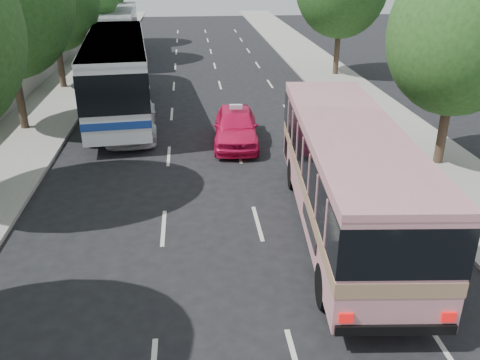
{
  "coord_description": "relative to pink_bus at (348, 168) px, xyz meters",
  "views": [
    {
      "loc": [
        -0.94,
        -9.68,
        7.68
      ],
      "look_at": [
        0.42,
        3.77,
        1.6
      ],
      "focal_mm": 38.0,
      "sensor_mm": 36.0,
      "label": 1
    }
  ],
  "objects": [
    {
      "name": "ground",
      "position": [
        -3.47,
        -3.3,
        -2.06
      ],
      "size": [
        120.0,
        120.0,
        0.0
      ],
      "primitive_type": "plane",
      "color": "black",
      "rests_on": "ground"
    },
    {
      "name": "sidewalk_left",
      "position": [
        -11.97,
        16.7,
        -1.99
      ],
      "size": [
        4.0,
        90.0,
        0.15
      ],
      "primitive_type": "cube",
      "color": "#9E998E",
      "rests_on": "ground"
    },
    {
      "name": "sidewalk_right",
      "position": [
        5.03,
        16.7,
        -2.0
      ],
      "size": [
        4.0,
        90.0,
        0.12
      ],
      "primitive_type": "cube",
      "color": "#9E998E",
      "rests_on": "ground"
    },
    {
      "name": "low_wall",
      "position": [
        -13.77,
        16.7,
        -1.16
      ],
      "size": [
        0.3,
        90.0,
        1.5
      ],
      "primitive_type": "cube",
      "color": "#9E998E",
      "rests_on": "sidewalk_left"
    },
    {
      "name": "tree_right_near",
      "position": [
        5.3,
        4.65,
        3.14
      ],
      "size": [
        5.1,
        5.1,
        7.95
      ],
      "color": "#38281E",
      "rests_on": "ground"
    },
    {
      "name": "pink_bus",
      "position": [
        0.0,
        0.0,
        0.0
      ],
      "size": [
        3.52,
        10.57,
        3.31
      ],
      "rotation": [
        0.0,
        0.0,
        -0.09
      ],
      "color": "#D18790",
      "rests_on": "ground"
    },
    {
      "name": "pink_taxi",
      "position": [
        -2.47,
        7.91,
        -1.27
      ],
      "size": [
        2.22,
        4.78,
        1.58
      ],
      "primitive_type": "imported",
      "rotation": [
        0.0,
        0.0,
        -0.08
      ],
      "color": "#E31351",
      "rests_on": "ground"
    },
    {
      "name": "white_pickup",
      "position": [
        -7.13,
        9.86,
        -1.26
      ],
      "size": [
        2.64,
        5.67,
        1.6
      ],
      "primitive_type": "imported",
      "rotation": [
        0.0,
        0.0,
        0.07
      ],
      "color": "silver",
      "rests_on": "ground"
    },
    {
      "name": "tour_coach_front",
      "position": [
        -7.97,
        12.99,
        0.27
      ],
      "size": [
        4.04,
        13.16,
        3.87
      ],
      "rotation": [
        0.0,
        0.0,
        0.1
      ],
      "color": "white",
      "rests_on": "ground"
    },
    {
      "name": "tour_coach_rear",
      "position": [
        -9.77,
        28.32,
        0.18
      ],
      "size": [
        3.36,
        12.57,
        3.72
      ],
      "rotation": [
        0.0,
        0.0,
        0.05
      ],
      "color": "white",
      "rests_on": "ground"
    },
    {
      "name": "taxi_roof_sign",
      "position": [
        -2.47,
        7.91,
        -0.39
      ],
      "size": [
        0.56,
        0.22,
        0.18
      ],
      "primitive_type": "cube",
      "rotation": [
        0.0,
        0.0,
        -0.08
      ],
      "color": "silver",
      "rests_on": "pink_taxi"
    }
  ]
}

